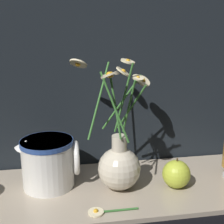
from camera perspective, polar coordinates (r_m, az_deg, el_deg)
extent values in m
plane|color=black|center=(0.84, -0.51, -14.27)|extent=(6.00, 6.00, 0.00)
cube|color=tan|center=(0.84, -0.52, -13.92)|extent=(0.85, 0.29, 0.01)
sphere|color=beige|center=(0.81, 1.33, -10.30)|extent=(0.11, 0.11, 0.11)
cylinder|color=beige|center=(0.78, 1.36, -6.02)|extent=(0.04, 0.04, 0.05)
cylinder|color=#3D7A33|center=(0.80, 1.71, 1.72)|extent=(0.10, 0.03, 0.15)
cylinder|color=beige|center=(0.83, 2.03, 7.38)|extent=(0.05, 0.05, 0.03)
sphere|color=gold|center=(0.83, 2.03, 7.38)|extent=(0.01, 0.01, 0.01)
cylinder|color=#3D7A33|center=(0.72, 0.50, 0.81)|extent=(0.07, 0.04, 0.16)
cylinder|color=beige|center=(0.67, -0.51, 6.81)|extent=(0.05, 0.05, 0.02)
sphere|color=gold|center=(0.67, -0.51, 6.81)|extent=(0.01, 0.01, 0.01)
cylinder|color=#3D7A33|center=(0.77, -2.42, 2.26)|extent=(0.07, 0.10, 0.17)
cylinder|color=beige|center=(0.78, -6.20, 8.81)|extent=(0.06, 0.06, 0.03)
sphere|color=gold|center=(0.78, -6.20, 8.81)|extent=(0.02, 0.02, 0.02)
cylinder|color=#3D7A33|center=(0.78, 3.51, 0.79)|extent=(0.06, 0.08, 0.13)
cylinder|color=beige|center=(0.80, 5.57, 5.75)|extent=(0.06, 0.06, 0.03)
sphere|color=gold|center=(0.80, 5.57, 5.75)|extent=(0.02, 0.02, 0.02)
cylinder|color=#3D7A33|center=(0.76, 3.06, 0.91)|extent=(0.02, 0.05, 0.14)
cylinder|color=beige|center=(0.76, 4.78, 6.26)|extent=(0.04, 0.04, 0.01)
sphere|color=gold|center=(0.76, 4.78, 6.26)|extent=(0.01, 0.01, 0.01)
cylinder|color=#3D7A33|center=(0.74, 0.63, 0.99)|extent=(0.03, 0.03, 0.16)
cylinder|color=beige|center=(0.71, -0.18, 6.87)|extent=(0.05, 0.05, 0.01)
sphere|color=gold|center=(0.71, -0.18, 6.87)|extent=(0.01, 0.01, 0.01)
cylinder|color=#3D7A33|center=(0.77, 2.13, 2.42)|extent=(0.05, 0.03, 0.18)
cylinder|color=beige|center=(0.77, 2.91, 9.22)|extent=(0.05, 0.05, 0.01)
sphere|color=gold|center=(0.77, 2.91, 9.22)|extent=(0.01, 0.01, 0.01)
cylinder|color=white|center=(0.83, -11.64, -9.15)|extent=(0.13, 0.13, 0.13)
cylinder|color=#2D4C93|center=(0.81, -11.87, -5.46)|extent=(0.13, 0.13, 0.01)
torus|color=white|center=(0.83, -6.58, -8.28)|extent=(0.01, 0.09, 0.09)
cone|color=white|center=(0.82, -15.81, -5.87)|extent=(0.05, 0.04, 0.04)
sphere|color=#B7C638|center=(0.84, 11.68, -11.05)|extent=(0.07, 0.07, 0.07)
cylinder|color=#4C3819|center=(0.82, 11.84, -8.53)|extent=(0.00, 0.00, 0.01)
cylinder|color=#336B2D|center=(0.74, 1.05, -17.53)|extent=(0.10, 0.01, 0.01)
cylinder|color=beige|center=(0.74, -2.97, -17.83)|extent=(0.04, 0.04, 0.00)
sphere|color=gold|center=(0.73, -2.98, -17.64)|extent=(0.01, 0.01, 0.01)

